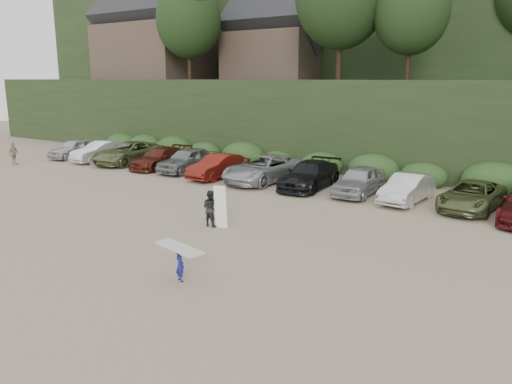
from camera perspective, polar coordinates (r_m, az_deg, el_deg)
The scene contains 6 objects.
ground at distance 19.74m, azimuth -5.59°, elevation -5.19°, with size 120.00×120.00×0.00m, color tan.
hillside_backdrop at distance 52.02m, azimuth 21.47°, elevation 17.67°, with size 90.00×41.50×28.00m.
parked_cars at distance 29.27m, azimuth 2.30°, elevation 2.35°, with size 39.36×6.08×1.62m.
distant_walker at distance 39.89m, azimuth -26.00°, elevation 3.97°, with size 0.96×0.40×1.65m, color #A09B87.
child_surfer at distance 15.50m, azimuth -8.71°, elevation -7.43°, with size 1.93×0.91×1.12m.
adult_surfer at distance 21.00m, azimuth -5.12°, elevation -1.83°, with size 1.22×0.60×1.82m.
Camera 1 is at (12.12, -14.34, 6.09)m, focal length 35.00 mm.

